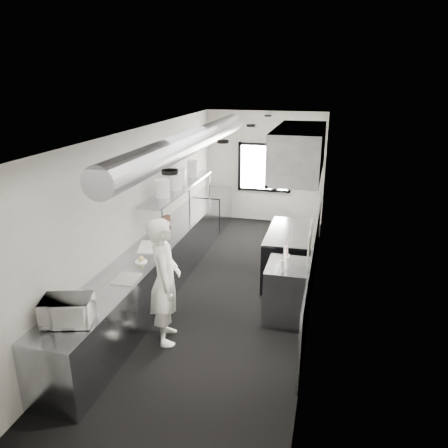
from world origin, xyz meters
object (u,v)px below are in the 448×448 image
Objects in this scene: deli_tub_b at (74,303)px; small_plate at (141,262)px; far_work_table at (213,209)px; squeeze_bottle_a at (282,266)px; plate_stack_c at (180,176)px; squeeze_bottle_d at (286,255)px; knife_block at (166,222)px; bottle_station at (287,292)px; pass_shelf at (180,188)px; squeeze_bottle_c at (287,260)px; range at (290,255)px; deli_tub_a at (80,295)px; plate_stack_a at (162,188)px; line_cook at (165,281)px; squeeze_bottle_b at (287,263)px; exhaust_hood at (299,152)px; cutting_board at (152,247)px; plate_stack_d at (193,169)px; plate_stack_b at (176,181)px; squeeze_bottle_e at (286,251)px; prep_counter at (154,270)px; microwave at (67,311)px.

deli_tub_b is 0.79× the size of small_plate.
squeeze_bottle_a is at bearing -61.82° from far_work_table.
plate_stack_c is 1.84× the size of squeeze_bottle_d.
squeeze_bottle_d is at bearing -12.05° from knife_block.
pass_shelf is at bearing 144.01° from bottle_station.
far_work_table is 4.59m from squeeze_bottle_c.
range is 1.40m from bottle_station.
squeeze_bottle_c reaches higher than deli_tub_a.
bottle_station is 0.56m from squeeze_bottle_d.
plate_stack_c reaches higher than plate_stack_a.
squeeze_bottle_a is at bearing -84.25° from line_cook.
squeeze_bottle_b reaches higher than small_plate.
exhaust_hood is 3.91× the size of cutting_board.
squeeze_bottle_d is at bearing -87.50° from range.
small_plate is at bearing -168.32° from bottle_station.
far_work_table is 2.41m from plate_stack_c.
exhaust_hood is 12.88× the size of squeeze_bottle_d.
exhaust_hood is 15.67× the size of deli_tub_a.
squeeze_bottle_d is at bearing 0.06° from cutting_board.
far_work_table is 4.39m from squeeze_bottle_d.
deli_tub_a is 0.40× the size of plate_stack_d.
plate_stack_b reaches higher than squeeze_bottle_c.
plate_stack_a is 2.48m from squeeze_bottle_e.
far_work_table is 4.66m from squeeze_bottle_b.
far_work_table is at bearing 131.94° from exhaust_hood.
prep_counter is at bearing -151.89° from exhaust_hood.
far_work_table is 3.81× the size of plate_stack_c.
squeeze_bottle_a is 0.96× the size of squeeze_bottle_b.
bottle_station is (0.11, -1.40, -0.02)m from range.
plate_stack_d reaches higher than knife_block.
line_cook is at bearing -150.67° from squeeze_bottle_b.
squeeze_bottle_e is at bearing 90.65° from squeeze_bottle_a.
deli_tub_a is (-0.19, 0.55, -0.11)m from microwave.
exhaust_hood reaches higher than squeeze_bottle_b.
microwave is 2.99m from squeeze_bottle_a.
line_cook is at bearing -153.64° from squeeze_bottle_a.
far_work_table is at bearing 88.69° from plate_stack_a.
squeeze_bottle_d is (2.24, -3.74, 0.54)m from far_work_table.
cutting_board is at bearing 10.16° from line_cook.
plate_stack_b is (0.05, 0.55, 0.01)m from plate_stack_a.
range is at bearing 41.43° from microwave.
deli_tub_a reaches higher than small_plate.
squeeze_bottle_d is at bearing -36.15° from plate_stack_c.
pass_shelf is 2.81m from squeeze_bottle_d.
line_cook is 10.80× the size of squeeze_bottle_d.
plate_stack_d reaches higher than squeeze_bottle_a.
plate_stack_c is 1.59× the size of squeeze_bottle_e.
far_work_table is 0.65× the size of line_cook.
range is 8.08× the size of squeeze_bottle_e.
plate_stack_a reaches higher than knife_block.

